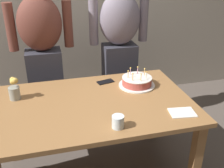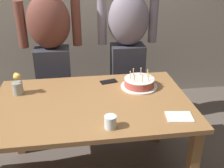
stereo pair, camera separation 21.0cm
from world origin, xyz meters
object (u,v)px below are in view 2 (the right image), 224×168
birthday_cake (139,83)px  cell_phone (109,82)px  person_man_bearded (52,53)px  flower_vase (18,85)px  person_woman_cardigan (128,49)px  napkin_stack (179,117)px  water_glass_near (110,122)px

birthday_cake → cell_phone: (-0.24, 0.13, -0.03)m
cell_phone → person_man_bearded: 0.71m
flower_vase → person_woman_cardigan: (1.01, 0.59, 0.06)m
birthday_cake → cell_phone: 0.28m
person_woman_cardigan → cell_phone: bearing=61.1°
flower_vase → person_woman_cardigan: size_ratio=0.11×
flower_vase → person_man_bearded: size_ratio=0.11×
napkin_stack → person_man_bearded: 1.45m
water_glass_near → flower_vase: bearing=139.5°
person_man_bearded → water_glass_near: bearing=110.2°
person_woman_cardigan → birthday_cake: bearing=88.1°
water_glass_near → person_woman_cardigan: (0.34, 1.16, 0.09)m
flower_vase → person_man_bearded: (0.24, 0.59, 0.06)m
water_glass_near → cell_phone: water_glass_near is taller
birthday_cake → person_woman_cardigan: (0.02, 0.61, 0.10)m
cell_phone → person_man_bearded: bearing=123.6°
napkin_stack → person_woman_cardigan: 1.13m
birthday_cake → flower_vase: bearing=179.1°
napkin_stack → person_man_bearded: bearing=129.5°
napkin_stack → person_woman_cardigan: person_woman_cardigan is taller
person_woman_cardigan → water_glass_near: bearing=73.6°
birthday_cake → person_man_bearded: bearing=140.9°
birthday_cake → person_man_bearded: (-0.75, 0.61, 0.10)m
birthday_cake → person_woman_cardigan: 0.62m
birthday_cake → flower_vase: (-0.99, 0.02, 0.04)m
water_glass_near → cell_phone: size_ratio=0.59×
birthday_cake → water_glass_near: size_ratio=3.61×
water_glass_near → person_man_bearded: (-0.43, 1.16, 0.09)m
water_glass_near → napkin_stack: water_glass_near is taller
water_glass_near → flower_vase: (-0.67, 0.57, 0.03)m
birthday_cake → cell_phone: birthday_cake is taller
flower_vase → cell_phone: bearing=9.0°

